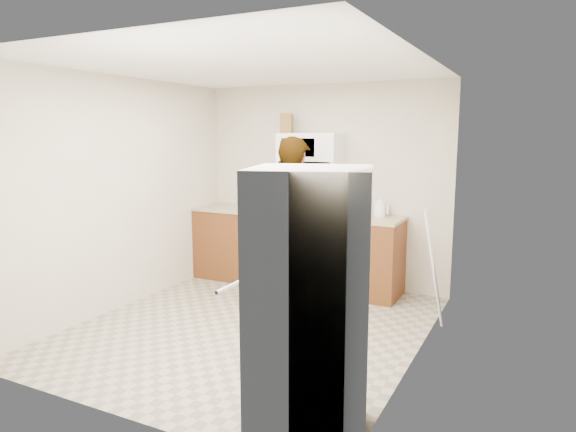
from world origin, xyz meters
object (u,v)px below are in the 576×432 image
Objects in this scene: fridge at (310,308)px; person at (295,221)px; saucepan at (295,203)px; microwave at (310,150)px; gas_range at (305,249)px; kettle at (380,209)px.

person is at bearing 100.76° from fridge.
fridge is 6.90× the size of saucepan.
person is (0.12, -0.68, -0.77)m from microwave.
saucepan is (-0.22, 0.16, 0.54)m from gas_range.
gas_range is 0.66× the size of fridge.
fridge is at bearing -102.44° from kettle.
kettle is at bearing 81.91° from fridge.
saucepan is (-1.60, 3.08, 0.17)m from fridge.
gas_range reaches higher than kettle.
fridge is 3.14m from kettle.
person is at bearing -79.78° from microwave.
person reaches higher than saucepan.
kettle is at bearing 2.58° from microwave.
microwave reaches higher than gas_range.
kettle is (0.76, 0.72, 0.09)m from person.
gas_range is 1.22m from microwave.
gas_range is 0.61× the size of person.
saucepan is at bearing 172.64° from microwave.
person is (0.12, -0.56, 0.45)m from gas_range.
fridge reaches higher than gas_range.
microwave is 0.72m from saucepan.
person is at bearing -77.50° from gas_range.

